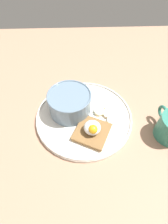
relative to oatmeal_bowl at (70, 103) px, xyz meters
The scene contains 9 objects.
ground_plane 7.47cm from the oatmeal_bowl, 149.19° to the left, with size 120.00×120.00×2.00cm, color #9F755C.
plate 6.27cm from the oatmeal_bowl, 149.19° to the left, with size 30.46×30.46×1.60cm.
oatmeal_bowl is the anchor object (origin of this frame).
toast_slice 11.49cm from the oatmeal_bowl, 125.13° to the left, with size 12.59×12.59×1.38cm.
poached_egg 11.34cm from the oatmeal_bowl, 124.60° to the left, with size 4.87×4.79×3.93cm.
banana_slice_front 12.60cm from the oatmeal_bowl, 169.37° to the left, with size 4.62×4.61×1.15cm.
banana_slice_left 11.00cm from the oatmeal_bowl, behind, with size 3.51×3.47×1.17cm.
banana_slice_back 9.82cm from the oatmeal_bowl, behind, with size 4.71×4.71×1.32cm.
banana_slice_right 14.05cm from the oatmeal_bowl, 158.63° to the left, with size 3.83×3.84×0.98cm.
Camera 1 is at (1.29, 33.35, 47.48)cm, focal length 28.00 mm.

